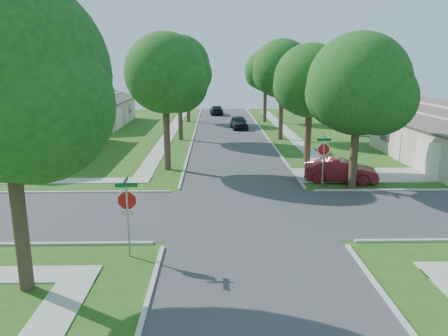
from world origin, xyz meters
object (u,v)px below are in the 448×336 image
tree_w_near (166,77)px  house_nw_near (33,134)px  tree_w_mid (180,69)px  car_curb_west (216,110)px  stop_sign_ne (324,152)px  tree_sw_corner (7,87)px  car_curb_east (239,122)px  tree_ne_corner (360,89)px  stop_sign_sw (127,204)px  car_driveway (341,171)px  house_nw_far (91,112)px  tree_e_mid (283,72)px  tree_w_far (188,76)px  house_ne_far (370,114)px  tree_e_far (266,72)px  tree_e_near (311,84)px

tree_w_near → house_nw_near: (-11.35, 5.99, -4.60)m
tree_w_near → tree_w_mid: 12.01m
house_nw_near → car_curb_west: bearing=61.4°
stop_sign_ne → tree_sw_corner: tree_sw_corner is taller
car_curb_east → tree_sw_corner: bearing=-107.9°
tree_ne_corner → car_curb_west: (-7.56, 37.90, -4.96)m
stop_sign_sw → car_driveway: size_ratio=0.70×
tree_w_near → house_nw_far: tree_w_near is taller
tree_e_mid → car_driveway: (1.24, -15.51, -5.55)m
tree_w_far → car_driveway: (10.65, -28.51, -4.80)m
house_nw_near → car_curb_west: (14.79, 27.11, -0.88)m
tree_e_mid → car_curb_east: 9.67m
car_curb_east → tree_e_mid: bearing=-67.4°
tree_e_mid → house_ne_far: bearing=35.4°
tree_ne_corner → car_curb_west: bearing=101.3°
tree_w_mid → house_ne_far: tree_w_mid is taller
tree_e_far → tree_w_far: size_ratio=1.09×
car_driveway → car_curb_east: size_ratio=1.03×
stop_sign_ne → tree_w_mid: 19.31m
tree_e_far → stop_sign_sw: bearing=-103.7°
tree_w_mid → tree_ne_corner: size_ratio=1.10×
tree_sw_corner → tree_e_near: bearing=52.7°
tree_e_mid → tree_w_far: bearing=125.9°
tree_w_far → car_curb_west: tree_w_far is taller
tree_e_mid → car_curb_west: bearing=105.8°
house_nw_near → car_driveway: size_ratio=3.18×
tree_e_near → tree_e_far: tree_e_far is taller
tree_sw_corner → house_nw_far: (-8.56, 38.99, -4.75)m
car_driveway → car_curb_east: bearing=23.5°
stop_sign_ne → tree_e_far: size_ratio=0.34×
tree_e_mid → tree_e_far: (-0.00, 13.00, -0.27)m
tree_e_far → house_nw_far: 21.31m
house_ne_far → car_driveway: bearing=-113.0°
tree_e_near → car_driveway: 6.18m
tree_sw_corner → stop_sign_ne: bearing=43.9°
tree_e_mid → house_nw_near: size_ratio=0.68×
tree_e_far → tree_ne_corner: bearing=-86.9°
tree_w_near → tree_ne_corner: (11.00, -4.80, -0.52)m
tree_e_far → tree_w_far: bearing=-180.0°
house_nw_far → car_curb_east: 17.65m
stop_sign_sw → car_curb_east: stop_sign_sw is taller
car_curb_west → tree_e_mid: bearing=103.1°
tree_e_mid → tree_w_mid: bearing=180.0°
house_nw_far → car_curb_west: house_nw_far is taller
tree_w_mid → stop_sign_ne: bearing=-60.2°
stop_sign_ne → tree_e_far: 29.57m
tree_w_mid → house_nw_near: bearing=-152.1°
tree_ne_corner → car_driveway: bearing=105.6°
stop_sign_ne → house_ne_far: house_ne_far is taller
stop_sign_ne → house_nw_far: bearing=127.2°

